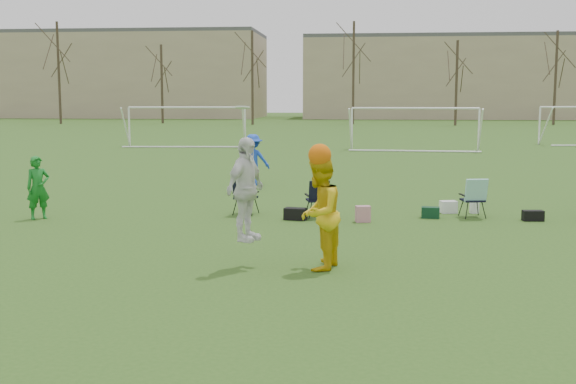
# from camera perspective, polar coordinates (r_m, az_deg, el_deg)

# --- Properties ---
(ground) EXTENTS (260.00, 260.00, 0.00)m
(ground) POSITION_cam_1_polar(r_m,az_deg,el_deg) (11.09, 1.04, -8.47)
(ground) COLOR #2E541A
(ground) RESTS_ON ground
(fielder_green_near) EXTENTS (0.69, 0.66, 1.59)m
(fielder_green_near) POSITION_cam_1_polar(r_m,az_deg,el_deg) (19.16, -19.14, 0.33)
(fielder_green_near) COLOR #147421
(fielder_green_near) RESTS_ON ground
(fielder_blue) EXTENTS (1.16, 0.69, 1.78)m
(fielder_blue) POSITION_cam_1_polar(r_m,az_deg,el_deg) (25.07, -2.79, 2.56)
(fielder_blue) COLOR blue
(fielder_blue) RESTS_ON ground
(center_contest) EXTENTS (2.23, 1.18, 2.91)m
(center_contest) POSITION_cam_1_polar(r_m,az_deg,el_deg) (12.80, 0.30, -0.87)
(center_contest) COLOR white
(center_contest) RESTS_ON ground
(sideline_setup) EXTENTS (9.60, 1.98, 1.75)m
(sideline_setup) POSITION_cam_1_polar(r_m,az_deg,el_deg) (18.77, 12.08, -0.38)
(sideline_setup) COLOR #0E3317
(sideline_setup) RESTS_ON ground
(goal_left) EXTENTS (7.39, 0.76, 2.46)m
(goal_left) POSITION_cam_1_polar(r_m,az_deg,el_deg) (45.94, -8.00, 6.04)
(goal_left) COLOR white
(goal_left) RESTS_ON ground
(goal_mid) EXTENTS (7.40, 0.63, 2.46)m
(goal_mid) POSITION_cam_1_polar(r_m,az_deg,el_deg) (42.75, 9.98, 5.90)
(goal_mid) COLOR white
(goal_mid) RESTS_ON ground
(tree_line) EXTENTS (110.28, 3.28, 11.40)m
(tree_line) POSITION_cam_1_polar(r_m,az_deg,el_deg) (80.50, 5.34, 8.95)
(tree_line) COLOR #382B21
(tree_line) RESTS_ON ground
(building_row) EXTENTS (126.00, 16.00, 13.00)m
(building_row) POSITION_cam_1_polar(r_m,az_deg,el_deg) (106.83, 8.98, 9.01)
(building_row) COLOR tan
(building_row) RESTS_ON ground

